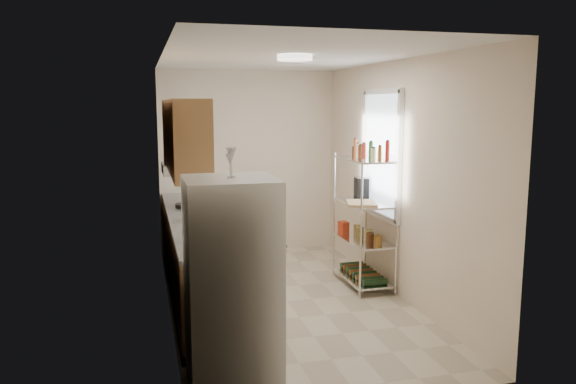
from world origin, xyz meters
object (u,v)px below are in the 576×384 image
at_px(refrigerator, 232,285).
at_px(cutting_board, 361,203).
at_px(rice_cooker, 196,211).
at_px(espresso_machine, 361,186).
at_px(frying_pan_large, 186,206).

distance_m(refrigerator, cutting_board, 2.55).
bearing_deg(refrigerator, rice_cooker, 91.81).
height_order(refrigerator, rice_cooker, refrigerator).
height_order(rice_cooker, espresso_machine, espresso_machine).
xyz_separation_m(cutting_board, espresso_machine, (0.21, 0.52, 0.11)).
distance_m(frying_pan_large, cutting_board, 2.09).
xyz_separation_m(refrigerator, espresso_machine, (1.97, 2.34, 0.33)).
height_order(frying_pan_large, cutting_board, cutting_board).
bearing_deg(cutting_board, rice_cooker, 175.49).
relative_size(refrigerator, frying_pan_large, 6.00).
relative_size(refrigerator, espresso_machine, 6.45).
distance_m(cutting_board, espresso_machine, 0.57).
bearing_deg(frying_pan_large, rice_cooker, -68.43).
distance_m(rice_cooker, cutting_board, 1.83).
xyz_separation_m(frying_pan_large, espresso_machine, (2.08, -0.40, 0.21)).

